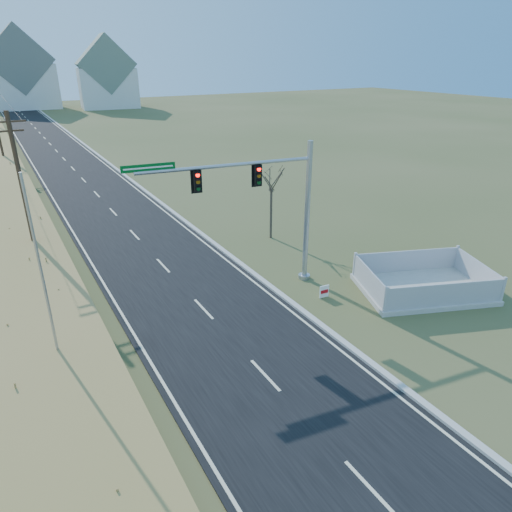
{
  "coord_description": "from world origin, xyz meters",
  "views": [
    {
      "loc": [
        -7.72,
        -14.57,
        11.79
      ],
      "look_at": [
        1.82,
        1.86,
        3.4
      ],
      "focal_mm": 32.0,
      "sensor_mm": 36.0,
      "label": 1
    }
  ],
  "objects_px": {
    "open_sign": "(324,291)",
    "fence_enclosure": "(423,286)",
    "flagpole": "(48,304)",
    "bare_tree": "(272,177)",
    "traffic_signal_mast": "(275,203)"
  },
  "relations": [
    {
      "from": "traffic_signal_mast",
      "to": "bare_tree",
      "type": "relative_size",
      "value": 1.81
    },
    {
      "from": "flagpole",
      "to": "bare_tree",
      "type": "relative_size",
      "value": 1.54
    },
    {
      "from": "open_sign",
      "to": "bare_tree",
      "type": "relative_size",
      "value": 0.13
    },
    {
      "from": "fence_enclosure",
      "to": "bare_tree",
      "type": "relative_size",
      "value": 1.44
    },
    {
      "from": "open_sign",
      "to": "bare_tree",
      "type": "distance_m",
      "value": 9.88
    },
    {
      "from": "traffic_signal_mast",
      "to": "flagpole",
      "type": "xyz_separation_m",
      "value": [
        -11.61,
        -2.57,
        -1.44
      ]
    },
    {
      "from": "open_sign",
      "to": "fence_enclosure",
      "type": "bearing_deg",
      "value": -17.76
    },
    {
      "from": "open_sign",
      "to": "bare_tree",
      "type": "height_order",
      "value": "bare_tree"
    },
    {
      "from": "open_sign",
      "to": "flagpole",
      "type": "distance_m",
      "value": 13.39
    },
    {
      "from": "fence_enclosure",
      "to": "bare_tree",
      "type": "xyz_separation_m",
      "value": [
        -2.96,
        10.9,
        4.04
      ]
    },
    {
      "from": "fence_enclosure",
      "to": "open_sign",
      "type": "relative_size",
      "value": 11.28
    },
    {
      "from": "fence_enclosure",
      "to": "open_sign",
      "type": "bearing_deg",
      "value": 178.06
    },
    {
      "from": "traffic_signal_mast",
      "to": "open_sign",
      "type": "xyz_separation_m",
      "value": [
        1.45,
        -2.66,
        -4.38
      ]
    },
    {
      "from": "fence_enclosure",
      "to": "flagpole",
      "type": "relative_size",
      "value": 0.94
    },
    {
      "from": "fence_enclosure",
      "to": "traffic_signal_mast",
      "type": "bearing_deg",
      "value": 164.46
    }
  ]
}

